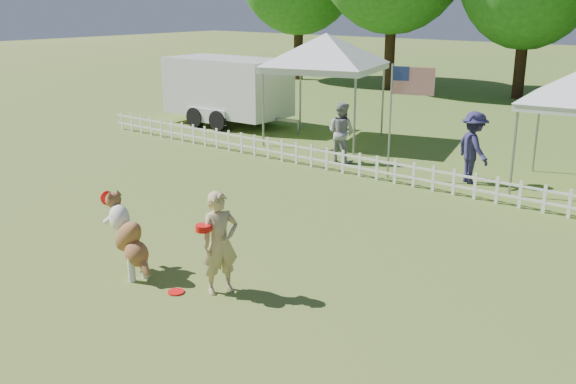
% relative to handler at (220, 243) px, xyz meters
% --- Properties ---
extents(ground, '(120.00, 120.00, 0.00)m').
position_rel_handler_xyz_m(ground, '(-0.73, -0.16, -0.78)').
color(ground, '#335C1D').
rests_on(ground, ground).
extents(picket_fence, '(22.00, 0.08, 0.60)m').
position_rel_handler_xyz_m(picket_fence, '(-0.73, 6.84, -0.48)').
color(picket_fence, white).
rests_on(picket_fence, ground).
extents(handler, '(0.57, 0.67, 1.57)m').
position_rel_handler_xyz_m(handler, '(0.00, 0.00, 0.00)').
color(handler, tan).
rests_on(handler, ground).
extents(dog, '(1.29, 0.65, 1.27)m').
position_rel_handler_xyz_m(dog, '(-1.57, -0.46, -0.15)').
color(dog, brown).
rests_on(dog, ground).
extents(frisbee_on_turf, '(0.32, 0.32, 0.02)m').
position_rel_handler_xyz_m(frisbee_on_turf, '(-0.50, -0.47, -0.77)').
color(frisbee_on_turf, red).
rests_on(frisbee_on_turf, ground).
extents(canopy_tent_left, '(3.80, 3.80, 3.20)m').
position_rel_handler_xyz_m(canopy_tent_left, '(-5.14, 9.72, 0.82)').
color(canopy_tent_left, white).
rests_on(canopy_tent_left, ground).
extents(cargo_trailer, '(5.43, 2.57, 2.35)m').
position_rel_handler_xyz_m(cargo_trailer, '(-9.40, 9.81, 0.39)').
color(cargo_trailer, silver).
rests_on(cargo_trailer, ground).
extents(flag_pole, '(1.05, 0.45, 2.78)m').
position_rel_handler_xyz_m(flag_pole, '(-1.37, 7.18, 0.61)').
color(flag_pole, gray).
rests_on(flag_pole, ground).
extents(spectator_a, '(0.79, 0.62, 1.62)m').
position_rel_handler_xyz_m(spectator_a, '(-3.21, 7.81, 0.03)').
color(spectator_a, gray).
rests_on(spectator_a, ground).
extents(spectator_b, '(1.27, 1.17, 1.72)m').
position_rel_handler_xyz_m(spectator_b, '(0.40, 8.06, 0.08)').
color(spectator_b, '#26234B').
rests_on(spectator_b, ground).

